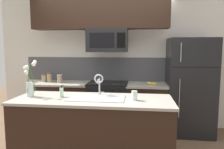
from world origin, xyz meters
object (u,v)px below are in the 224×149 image
at_px(banana_bunch, 152,84).
at_px(dish_soap_bottle, 62,92).
at_px(stove_range, 108,106).
at_px(storage_jar_tall, 44,78).
at_px(refrigerator, 189,86).
at_px(sink_faucet, 99,82).
at_px(flower_vase, 30,84).
at_px(microwave, 108,41).
at_px(storage_jar_medium, 49,77).
at_px(storage_jar_short, 60,79).
at_px(drinking_glass, 134,96).

xyz_separation_m(banana_bunch, dish_soap_bottle, (-1.30, -1.16, 0.05)).
distance_m(stove_range, storage_jar_tall, 1.39).
relative_size(refrigerator, banana_bunch, 9.25).
distance_m(sink_faucet, flower_vase, 0.96).
bearing_deg(banana_bunch, stove_range, 175.84).
bearing_deg(refrigerator, storage_jar_tall, 179.68).
relative_size(stove_range, sink_faucet, 3.04).
bearing_deg(sink_faucet, microwave, 91.11).
height_order(refrigerator, storage_jar_medium, refrigerator).
height_order(refrigerator, dish_soap_bottle, refrigerator).
bearing_deg(storage_jar_short, stove_range, 2.20).
distance_m(dish_soap_bottle, drinking_glass, 1.01).
bearing_deg(banana_bunch, flower_vase, -145.63).
relative_size(refrigerator, storage_jar_tall, 11.60).
distance_m(refrigerator, banana_bunch, 0.70).
distance_m(stove_range, storage_jar_medium, 1.29).
bearing_deg(drinking_glass, stove_range, 112.27).
bearing_deg(storage_jar_tall, banana_bunch, -2.59).
relative_size(banana_bunch, dish_soap_bottle, 1.15).
bearing_deg(storage_jar_tall, refrigerator, -0.32).
height_order(storage_jar_short, drinking_glass, storage_jar_short).
distance_m(refrigerator, dish_soap_bottle, 2.34).
bearing_deg(storage_jar_short, drinking_glass, -40.56).
distance_m(storage_jar_medium, storage_jar_short, 0.24).
distance_m(storage_jar_short, banana_bunch, 1.77).
bearing_deg(banana_bunch, storage_jar_tall, 177.41).
bearing_deg(drinking_glass, storage_jar_tall, 143.82).
relative_size(storage_jar_short, sink_faucet, 0.53).
height_order(storage_jar_short, sink_faucet, sink_faucet).
relative_size(stove_range, storage_jar_medium, 5.07).
bearing_deg(flower_vase, dish_soap_bottle, 3.54).
bearing_deg(storage_jar_short, storage_jar_tall, 168.35).
height_order(refrigerator, banana_bunch, refrigerator).
bearing_deg(flower_vase, stove_range, 53.82).
height_order(stove_range, refrigerator, refrigerator).
bearing_deg(stove_range, storage_jar_medium, 179.08).
bearing_deg(flower_vase, refrigerator, 27.60).
xyz_separation_m(stove_range, flower_vase, (-0.91, -1.25, 0.62)).
bearing_deg(sink_faucet, drinking_glass, -26.08).
xyz_separation_m(storage_jar_medium, dish_soap_bottle, (0.70, -1.24, -0.02)).
bearing_deg(microwave, stove_range, 90.16).
distance_m(stove_range, microwave, 1.25).
bearing_deg(dish_soap_bottle, microwave, 68.52).
distance_m(refrigerator, storage_jar_medium, 2.69).
bearing_deg(dish_soap_bottle, flower_vase, -176.46).
distance_m(refrigerator, drinking_glass, 1.64).
height_order(stove_range, banana_bunch, banana_bunch).
distance_m(stove_range, storage_jar_short, 1.08).
distance_m(refrigerator, sink_faucet, 1.85).
xyz_separation_m(stove_range, storage_jar_tall, (-1.29, 0.04, 0.52)).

